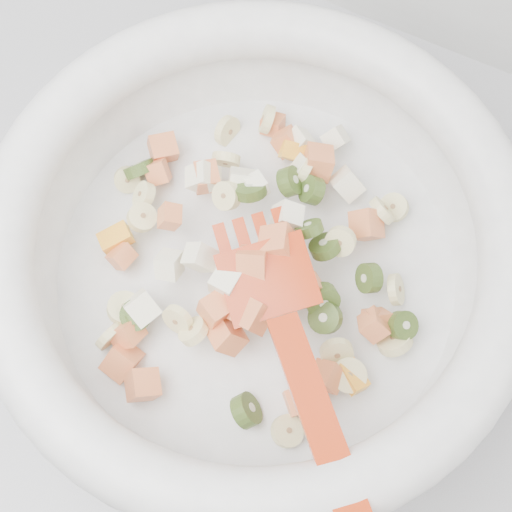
% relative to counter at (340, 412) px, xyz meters
% --- Properties ---
extents(counter, '(2.00, 0.60, 0.90)m').
position_rel_counter_xyz_m(counter, '(0.00, 0.00, 0.00)').
color(counter, gray).
rests_on(counter, ground).
extents(mixing_bowl, '(0.42, 0.42, 0.13)m').
position_rel_counter_xyz_m(mixing_bowl, '(-0.13, -0.01, 0.51)').
color(mixing_bowl, white).
rests_on(mixing_bowl, counter).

